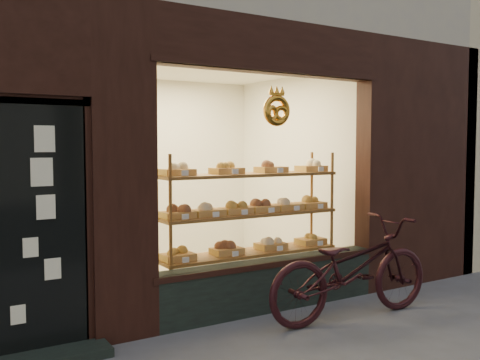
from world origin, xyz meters
TOP-DOWN VIEW (x-y plane):
  - display_shelf at (0.45, 2.55)m, footprint 2.20×0.45m
  - bicycle at (0.99, 1.44)m, footprint 2.02×0.81m

SIDE VIEW (x-z plane):
  - bicycle at x=0.99m, z-range 0.00..1.04m
  - display_shelf at x=0.45m, z-range 0.02..1.72m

